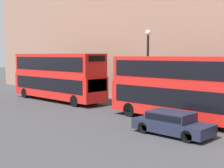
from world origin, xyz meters
TOP-DOWN VIEW (x-y plane):
  - bus_leading at (1.60, 6.33)m, footprint 2.59×11.08m
  - bus_second_in_queue at (1.60, 20.33)m, footprint 2.59×11.18m
  - car_dark_sedan at (-1.80, 5.30)m, footprint 1.81×4.32m
  - street_lamp at (3.43, 10.96)m, footprint 0.44×0.44m
  - pedestrian at (4.13, 22.27)m, footprint 0.36×0.36m

SIDE VIEW (x-z plane):
  - car_dark_sedan at x=-1.80m, z-range 0.04..1.32m
  - pedestrian at x=4.13m, z-range -0.07..1.74m
  - bus_leading at x=1.60m, z-range 0.22..4.49m
  - bus_second_in_queue at x=1.60m, z-range 0.22..4.70m
  - street_lamp at x=3.43m, z-range 0.76..7.07m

